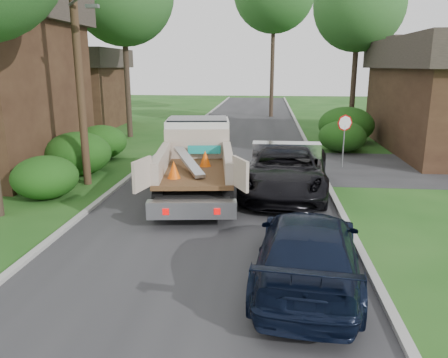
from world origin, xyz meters
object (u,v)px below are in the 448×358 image
(utility_pole, at_px, (77,51))
(navy_suv, at_px, (308,249))
(stop_sign, at_px, (344,130))
(tree_right_far, at_px, (359,6))
(house_left_far, at_px, (73,87))
(black_pickup, at_px, (286,170))
(flatbed_truck, at_px, (197,153))

(utility_pole, relative_size, navy_suv, 1.88)
(stop_sign, xyz_separation_m, tree_right_far, (2.30, 11.00, 6.70))
(utility_pole, height_order, house_left_far, utility_pole)
(tree_right_far, xyz_separation_m, navy_suv, (-4.90, -22.50, -7.71))
(utility_pole, height_order, black_pickup, utility_pole)
(flatbed_truck, distance_m, navy_suv, 8.00)
(utility_pole, height_order, tree_right_far, tree_right_far)
(utility_pole, xyz_separation_m, tree_right_far, (12.98, 15.02, 3.31))
(house_left_far, relative_size, tree_right_far, 0.66)
(tree_right_far, xyz_separation_m, black_pickup, (-5.10, -15.50, -7.58))
(tree_right_far, bearing_deg, black_pickup, -108.21)
(stop_sign, bearing_deg, flatbed_truck, -144.72)
(house_left_far, bearing_deg, utility_pole, -64.77)
(utility_pole, distance_m, flatbed_truck, 5.88)
(flatbed_truck, bearing_deg, utility_pole, 168.71)
(utility_pole, distance_m, black_pickup, 8.98)
(utility_pole, bearing_deg, navy_suv, -42.80)
(tree_right_far, relative_size, black_pickup, 1.78)
(tree_right_far, distance_m, flatbed_truck, 18.91)
(house_left_far, xyz_separation_m, flatbed_truck, (12.53, -17.36, -1.63))
(black_pickup, height_order, navy_suv, black_pickup)
(house_left_far, distance_m, tree_right_far, 21.78)
(black_pickup, xyz_separation_m, navy_suv, (0.20, -7.00, -0.13))
(utility_pole, xyz_separation_m, navy_suv, (8.08, -7.48, -4.40))
(stop_sign, relative_size, flatbed_truck, 0.35)
(stop_sign, bearing_deg, utility_pole, -159.38)
(stop_sign, distance_m, house_left_far, 22.81)
(stop_sign, relative_size, navy_suv, 0.47)
(stop_sign, height_order, navy_suv, stop_sign)
(black_pickup, relative_size, navy_suv, 1.21)
(black_pickup, bearing_deg, stop_sign, 63.72)
(stop_sign, bearing_deg, tree_right_far, 78.19)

